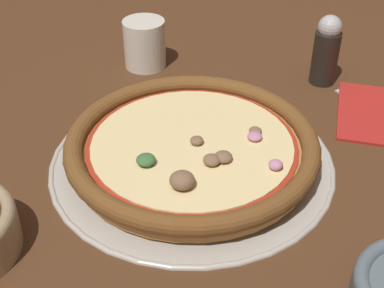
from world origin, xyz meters
The scene contains 7 objects.
ground_plane centered at (0.00, 0.00, 0.00)m, with size 3.00×3.00×0.00m, color #4C2D19.
pizza_tray centered at (0.00, 0.00, 0.00)m, with size 0.38×0.38×0.01m.
pizza centered at (0.00, 0.00, 0.03)m, with size 0.33×0.33×0.04m.
drinking_cup centered at (-0.23, -0.16, 0.04)m, with size 0.07×0.07×0.08m.
napkin centered at (-0.19, 0.24, 0.00)m, with size 0.17×0.14×0.01m.
fork centered at (-0.21, 0.22, 0.00)m, with size 0.12×0.14×0.00m.
pepper_shaker centered at (-0.27, 0.14, 0.06)m, with size 0.04×0.04×0.12m.
Camera 1 is at (0.53, 0.17, 0.44)m, focal length 50.00 mm.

